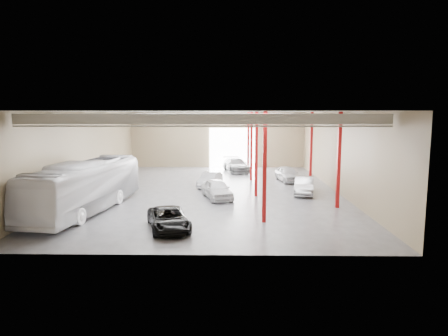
{
  "coord_description": "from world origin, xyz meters",
  "views": [
    {
      "loc": [
        1.65,
        -34.73,
        6.9
      ],
      "look_at": [
        1.11,
        -0.8,
        2.2
      ],
      "focal_mm": 32.0,
      "sensor_mm": 36.0,
      "label": 1
    }
  ],
  "objects_px": {
    "car_right_far": "(288,174)",
    "car_row_c": "(236,165)",
    "car_row_a": "(217,189)",
    "car_right_near": "(304,186)",
    "black_sedan": "(169,219)",
    "car_row_b": "(210,180)",
    "coach_bus": "(86,186)"
  },
  "relations": [
    {
      "from": "car_row_a",
      "to": "car_right_far",
      "type": "height_order",
      "value": "car_row_a"
    },
    {
      "from": "coach_bus",
      "to": "car_right_far",
      "type": "distance_m",
      "value": 20.43
    },
    {
      "from": "coach_bus",
      "to": "car_right_near",
      "type": "xyz_separation_m",
      "value": [
        16.48,
        6.27,
        -1.04
      ]
    },
    {
      "from": "car_row_a",
      "to": "car_row_b",
      "type": "relative_size",
      "value": 1.11
    },
    {
      "from": "car_row_b",
      "to": "car_right_near",
      "type": "relative_size",
      "value": 0.91
    },
    {
      "from": "car_row_b",
      "to": "car_right_near",
      "type": "distance_m",
      "value": 8.88
    },
    {
      "from": "car_row_a",
      "to": "car_right_near",
      "type": "relative_size",
      "value": 1.01
    },
    {
      "from": "black_sedan",
      "to": "car_row_c",
      "type": "xyz_separation_m",
      "value": [
        4.34,
        23.76,
        0.14
      ]
    },
    {
      "from": "coach_bus",
      "to": "car_row_c",
      "type": "relative_size",
      "value": 2.33
    },
    {
      "from": "black_sedan",
      "to": "car_row_b",
      "type": "xyz_separation_m",
      "value": [
        1.74,
        13.96,
        0.02
      ]
    },
    {
      "from": "car_right_near",
      "to": "car_right_far",
      "type": "bearing_deg",
      "value": 105.84
    },
    {
      "from": "car_row_b",
      "to": "black_sedan",
      "type": "bearing_deg",
      "value": -82.99
    },
    {
      "from": "car_row_a",
      "to": "car_row_c",
      "type": "distance_m",
      "value": 15.1
    },
    {
      "from": "car_row_b",
      "to": "car_row_c",
      "type": "distance_m",
      "value": 10.14
    },
    {
      "from": "car_row_c",
      "to": "car_right_near",
      "type": "relative_size",
      "value": 1.22
    },
    {
      "from": "car_row_a",
      "to": "car_right_far",
      "type": "distance_m",
      "value": 10.8
    },
    {
      "from": "car_row_c",
      "to": "car_right_near",
      "type": "distance_m",
      "value": 14.27
    },
    {
      "from": "car_right_near",
      "to": "black_sedan",
      "type": "bearing_deg",
      "value": -121.65
    },
    {
      "from": "black_sedan",
      "to": "car_row_a",
      "type": "relative_size",
      "value": 1.04
    },
    {
      "from": "black_sedan",
      "to": "car_right_near",
      "type": "xyz_separation_m",
      "value": [
        9.98,
        10.65,
        0.09
      ]
    },
    {
      "from": "car_right_near",
      "to": "car_row_b",
      "type": "bearing_deg",
      "value": 169.64
    },
    {
      "from": "car_right_near",
      "to": "car_right_far",
      "type": "relative_size",
      "value": 1.01
    },
    {
      "from": "black_sedan",
      "to": "car_right_far",
      "type": "xyz_separation_m",
      "value": [
        9.49,
        17.05,
        0.11
      ]
    },
    {
      "from": "car_row_b",
      "to": "car_row_c",
      "type": "height_order",
      "value": "car_row_c"
    },
    {
      "from": "coach_bus",
      "to": "car_row_a",
      "type": "height_order",
      "value": "coach_bus"
    },
    {
      "from": "car_row_a",
      "to": "car_row_c",
      "type": "relative_size",
      "value": 0.83
    },
    {
      "from": "black_sedan",
      "to": "car_right_far",
      "type": "relative_size",
      "value": 1.06
    },
    {
      "from": "car_right_near",
      "to": "car_right_far",
      "type": "distance_m",
      "value": 6.42
    },
    {
      "from": "black_sedan",
      "to": "car_right_near",
      "type": "height_order",
      "value": "car_right_near"
    },
    {
      "from": "black_sedan",
      "to": "car_row_c",
      "type": "relative_size",
      "value": 0.86
    },
    {
      "from": "car_right_far",
      "to": "car_row_c",
      "type": "bearing_deg",
      "value": 117.89
    },
    {
      "from": "car_right_far",
      "to": "coach_bus",
      "type": "bearing_deg",
      "value": -151.27
    }
  ]
}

